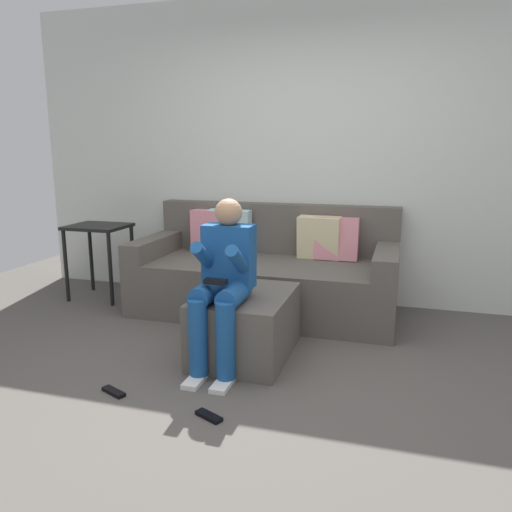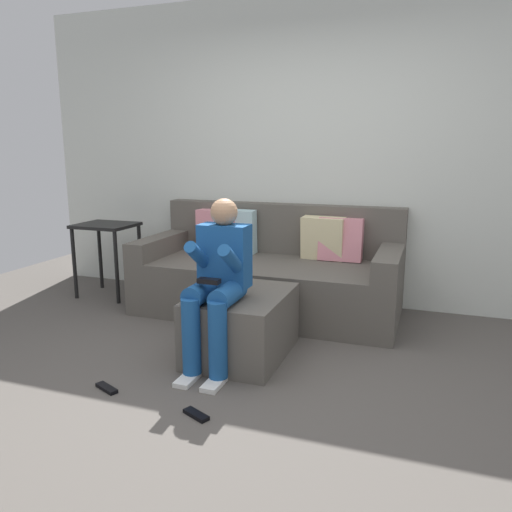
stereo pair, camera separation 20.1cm
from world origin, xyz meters
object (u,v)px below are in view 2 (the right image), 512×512
object	(u,v)px
ottoman	(242,325)
remote_by_storage_bin	(107,388)
couch_sectional	(270,274)
remote_near_ottoman	(196,415)
person_seated	(217,280)
side_table	(106,237)

from	to	relation	value
ottoman	remote_by_storage_bin	bearing A→B (deg)	-127.22
couch_sectional	ottoman	distance (m)	1.03
couch_sectional	remote_by_storage_bin	world-z (taller)	couch_sectional
ottoman	remote_by_storage_bin	distance (m)	0.97
remote_by_storage_bin	ottoman	bearing A→B (deg)	76.49
couch_sectional	ottoman	bearing A→B (deg)	-82.71
remote_near_ottoman	remote_by_storage_bin	size ratio (longest dim) A/B	0.95
person_seated	remote_by_storage_bin	distance (m)	0.93
remote_by_storage_bin	couch_sectional	bearing A→B (deg)	99.71
couch_sectional	side_table	bearing A→B (deg)	-176.80
couch_sectional	remote_near_ottoman	xyz separation A→B (m)	(0.20, -1.87, -0.31)
ottoman	remote_by_storage_bin	xyz separation A→B (m)	(-0.57, -0.75, -0.21)
person_seated	remote_near_ottoman	bearing A→B (deg)	-77.08
remote_by_storage_bin	side_table	bearing A→B (deg)	148.67
couch_sectional	person_seated	distance (m)	1.28
side_table	remote_by_storage_bin	xyz separation A→B (m)	(1.18, -1.68, -0.56)
ottoman	remote_by_storage_bin	world-z (taller)	ottoman
ottoman	side_table	xyz separation A→B (m)	(-1.75, 0.93, 0.35)
ottoman	remote_near_ottoman	size ratio (longest dim) A/B	4.86
remote_near_ottoman	side_table	bearing A→B (deg)	160.59
couch_sectional	remote_near_ottoman	size ratio (longest dim) A/B	13.55
ottoman	couch_sectional	bearing A→B (deg)	97.29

